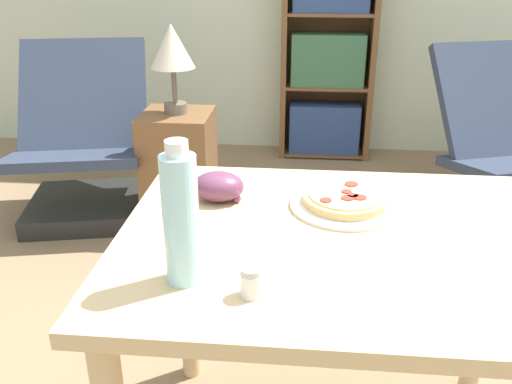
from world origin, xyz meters
TOP-DOWN VIEW (x-y plane):
  - dining_table at (-0.09, -0.10)m, footprint 1.03×0.78m
  - pizza_on_plate at (-0.09, 0.04)m, footprint 0.27×0.27m
  - grape_bunch at (-0.40, 0.06)m, footprint 0.13×0.10m
  - drink_bottle at (-0.41, -0.31)m, footprint 0.07×0.07m
  - salt_shaker at (-0.28, -0.36)m, footprint 0.04×0.04m
  - lounge_chair_near at (-1.35, 1.41)m, footprint 0.78×0.88m
  - lounge_chair_far at (0.86, 1.52)m, footprint 0.83×0.92m
  - bookshelf at (-0.06, 2.46)m, footprint 0.61×0.27m
  - side_table at (-0.82, 1.33)m, footprint 0.34×0.34m
  - table_lamp at (-0.82, 1.33)m, footprint 0.21×0.21m

SIDE VIEW (x-z plane):
  - lounge_chair_near at x=-1.35m, z-range -0.15..0.73m
  - lounge_chair_far at x=0.86m, z-range -0.15..0.73m
  - side_table at x=-0.82m, z-range 0.00..0.59m
  - dining_table at x=-0.09m, z-range 0.25..0.98m
  - bookshelf at x=-0.06m, z-range -0.04..1.40m
  - pizza_on_plate at x=-0.09m, z-range 0.72..0.76m
  - salt_shaker at x=-0.28m, z-range 0.73..0.78m
  - grape_bunch at x=-0.40m, z-range 0.73..0.80m
  - drink_bottle at x=-0.41m, z-range 0.72..1.00m
  - table_lamp at x=-0.82m, z-range 0.68..1.10m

